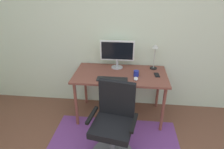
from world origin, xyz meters
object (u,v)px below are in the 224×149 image
at_px(office_chair, 114,129).
at_px(monitor, 117,52).
at_px(keyboard, 112,79).
at_px(coffee_cup, 136,73).
at_px(cell_phone, 157,75).
at_px(desk, 120,78).
at_px(computer_mouse, 136,79).
at_px(desk_lamp, 155,51).

bearing_deg(office_chair, monitor, 102.52).
height_order(monitor, keyboard, monitor).
relative_size(keyboard, coffee_cup, 4.95).
bearing_deg(cell_phone, coffee_cup, -172.86).
xyz_separation_m(desk, cell_phone, (0.53, -0.00, 0.08)).
xyz_separation_m(computer_mouse, office_chair, (-0.25, -0.63, -0.37)).
bearing_deg(computer_mouse, office_chair, -111.71).
distance_m(keyboard, coffee_cup, 0.37).
bearing_deg(desk_lamp, office_chair, -116.83).
xyz_separation_m(desk, monitor, (-0.07, 0.22, 0.34)).
distance_m(keyboard, desk_lamp, 0.81).
distance_m(keyboard, office_chair, 0.70).
bearing_deg(desk_lamp, desk, -154.72).
bearing_deg(desk, keyboard, -115.55).
relative_size(desk, office_chair, 1.41).
xyz_separation_m(monitor, desk_lamp, (0.57, 0.02, 0.02)).
bearing_deg(computer_mouse, desk_lamp, 56.21).
relative_size(desk, cell_phone, 9.82).
distance_m(monitor, keyboard, 0.50).
height_order(computer_mouse, coffee_cup, coffee_cup).
bearing_deg(office_chair, coffee_cup, 81.16).
height_order(keyboard, coffee_cup, coffee_cup).
distance_m(coffee_cup, cell_phone, 0.31).
relative_size(coffee_cup, desk_lamp, 0.22).
distance_m(desk, desk_lamp, 0.66).
distance_m(computer_mouse, desk_lamp, 0.57).
bearing_deg(coffee_cup, office_chair, -108.87).
bearing_deg(cell_phone, desk_lamp, 93.04).
bearing_deg(desk, office_chair, -91.69).
bearing_deg(desk, coffee_cup, -14.78).
relative_size(monitor, desk_lamp, 1.32).
bearing_deg(keyboard, coffee_cup, 24.61).
distance_m(desk, coffee_cup, 0.27).
bearing_deg(keyboard, office_chair, -82.47).
bearing_deg(computer_mouse, keyboard, -173.70).
relative_size(keyboard, computer_mouse, 4.13).
bearing_deg(office_chair, computer_mouse, 78.33).
distance_m(keyboard, computer_mouse, 0.33).
height_order(keyboard, computer_mouse, computer_mouse).
bearing_deg(keyboard, monitor, 85.52).
distance_m(keyboard, cell_phone, 0.67).
height_order(desk, computer_mouse, computer_mouse).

